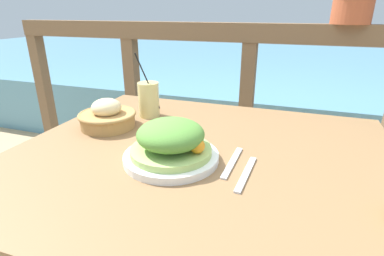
# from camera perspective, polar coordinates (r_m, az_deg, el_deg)

# --- Properties ---
(patio_table) EXTENTS (1.08, 0.94, 0.74)m
(patio_table) POSITION_cam_1_polar(r_m,az_deg,el_deg) (0.90, 1.67, -9.92)
(patio_table) COLOR olive
(patio_table) RESTS_ON ground_plane
(railing_fence) EXTENTS (2.80, 0.08, 1.06)m
(railing_fence) POSITION_cam_1_polar(r_m,az_deg,el_deg) (1.60, 10.48, 7.20)
(railing_fence) COLOR brown
(railing_fence) RESTS_ON ground_plane
(sea_backdrop) EXTENTS (12.00, 4.00, 0.50)m
(sea_backdrop) POSITION_cam_1_polar(r_m,az_deg,el_deg) (4.14, 15.76, 8.78)
(sea_backdrop) COLOR #568EA8
(sea_backdrop) RESTS_ON ground_plane
(salad_plate) EXTENTS (0.26, 0.26, 0.11)m
(salad_plate) POSITION_cam_1_polar(r_m,az_deg,el_deg) (0.80, -4.04, -3.02)
(salad_plate) COLOR white
(salad_plate) RESTS_ON patio_table
(drink_glass) EXTENTS (0.08, 0.08, 0.24)m
(drink_glass) POSITION_cam_1_polar(r_m,az_deg,el_deg) (1.14, -8.25, 5.41)
(drink_glass) COLOR #DBCC7F
(drink_glass) RESTS_ON patio_table
(bread_basket) EXTENTS (0.20, 0.20, 0.10)m
(bread_basket) POSITION_cam_1_polar(r_m,az_deg,el_deg) (1.07, -15.81, 2.17)
(bread_basket) COLOR #AD7F47
(bread_basket) RESTS_ON patio_table
(fork) EXTENTS (0.02, 0.18, 0.00)m
(fork) POSITION_cam_1_polar(r_m,az_deg,el_deg) (0.81, 7.68, -6.48)
(fork) COLOR silver
(fork) RESTS_ON patio_table
(knife) EXTENTS (0.03, 0.18, 0.00)m
(knife) POSITION_cam_1_polar(r_m,az_deg,el_deg) (0.76, 10.26, -8.55)
(knife) COLOR silver
(knife) RESTS_ON patio_table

